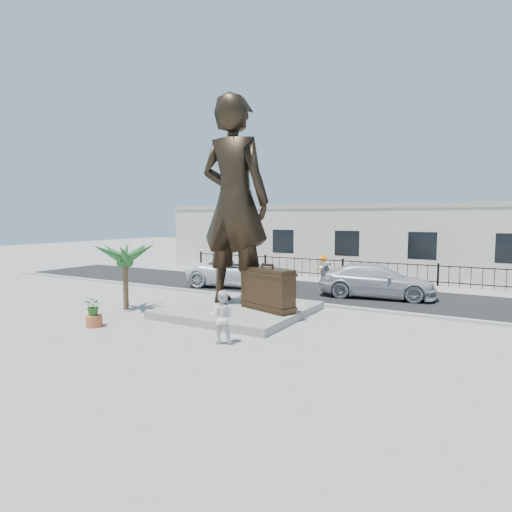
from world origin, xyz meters
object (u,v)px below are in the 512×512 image
at_px(suitcase, 267,289).
at_px(car_white, 241,272).
at_px(tourist, 222,317).
at_px(statue, 234,202).

relative_size(suitcase, car_white, 0.39).
bearing_deg(tourist, car_white, -79.52).
relative_size(statue, suitcase, 3.63).
height_order(statue, car_white, statue).
distance_m(statue, tourist, 5.88).
relative_size(statue, car_white, 1.43).
bearing_deg(tourist, statue, -80.54).
xyz_separation_m(suitcase, tourist, (0.38, -3.60, -0.29)).
bearing_deg(car_white, suitcase, -154.24).
distance_m(suitcase, tourist, 3.63).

